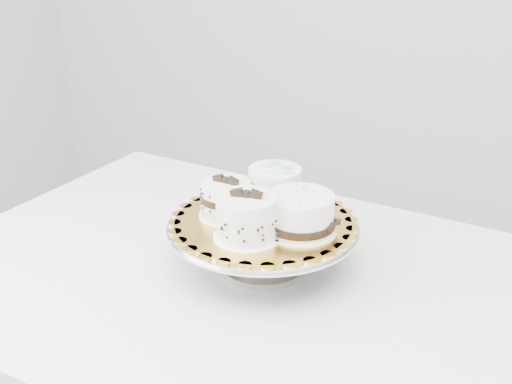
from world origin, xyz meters
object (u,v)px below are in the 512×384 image
at_px(table, 255,311).
at_px(cake_stand, 263,237).
at_px(cake_ribbon, 301,214).
at_px(cake_dots, 275,186).
at_px(cake_board, 263,222).
at_px(cake_banded, 226,200).
at_px(cake_swirl, 247,218).

relative_size(table, cake_stand, 3.77).
bearing_deg(cake_ribbon, cake_stand, -176.59).
bearing_deg(cake_dots, cake_stand, -74.22).
relative_size(cake_board, cake_dots, 2.63).
height_order(cake_stand, cake_board, cake_board).
distance_m(cake_banded, cake_dots, 0.10).
height_order(cake_stand, cake_ribbon, cake_ribbon).
height_order(table, cake_ribbon, cake_ribbon).
distance_m(cake_swirl, cake_ribbon, 0.10).
bearing_deg(cake_board, cake_banded, -173.16).
height_order(table, cake_stand, cake_stand).
height_order(cake_board, cake_dots, cake_dots).
xyz_separation_m(cake_banded, cake_ribbon, (0.14, -0.00, 0.00)).
bearing_deg(table, cake_board, 94.01).
relative_size(cake_stand, cake_dots, 2.87).
relative_size(table, cake_banded, 13.00).
bearing_deg(cake_dots, cake_swirl, -77.32).
bearing_deg(cake_swirl, cake_dots, 83.10).
bearing_deg(cake_dots, table, -76.82).
xyz_separation_m(cake_stand, cake_dots, (-0.01, 0.07, 0.07)).
bearing_deg(cake_swirl, cake_stand, 79.86).
distance_m(cake_banded, cake_ribbon, 0.14).
bearing_deg(cake_banded, table, -13.53).
height_order(cake_banded, cake_ribbon, cake_banded).
bearing_deg(cake_board, table, -92.10).
bearing_deg(cake_stand, cake_banded, -173.16).
bearing_deg(table, cake_ribbon, 23.55).
relative_size(table, cake_swirl, 10.95).
bearing_deg(cake_stand, cake_swirl, -90.05).
relative_size(cake_board, cake_swirl, 2.66).
distance_m(cake_stand, cake_swirl, 0.10).
xyz_separation_m(table, cake_stand, (0.00, 0.03, 0.14)).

